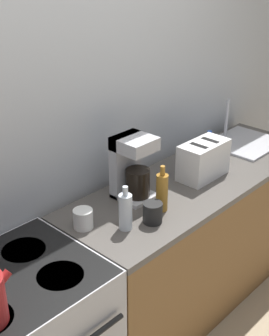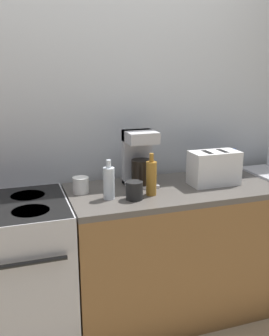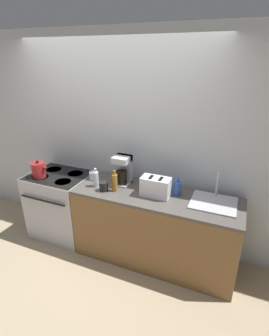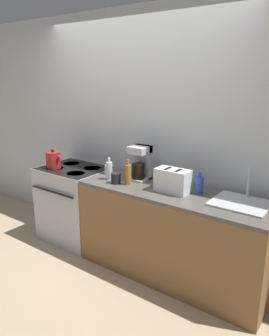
# 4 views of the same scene
# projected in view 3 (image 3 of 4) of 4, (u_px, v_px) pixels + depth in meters

# --- Properties ---
(ground_plane) EXTENTS (12.00, 12.00, 0.00)m
(ground_plane) POSITION_uv_depth(u_px,v_px,m) (94.00, 259.00, 3.22)
(ground_plane) COLOR tan
(wall_back) EXTENTS (8.00, 0.05, 2.60)m
(wall_back) POSITION_uv_depth(u_px,v_px,m) (116.00, 142.00, 3.28)
(wall_back) COLOR silver
(wall_back) RESTS_ON ground_plane
(stove) EXTENTS (0.77, 0.66, 0.88)m
(stove) POSITION_uv_depth(u_px,v_px,m) (62.00, 204.00, 3.54)
(stove) COLOR #B7B7BC
(stove) RESTS_ON ground_plane
(counter_block) EXTENTS (1.87, 0.61, 0.88)m
(counter_block) POSITION_uv_depth(u_px,v_px,m) (155.00, 228.00, 3.06)
(counter_block) COLOR brown
(counter_block) RESTS_ON ground_plane
(kettle) EXTENTS (0.21, 0.17, 0.23)m
(kettle) POSITION_uv_depth(u_px,v_px,m) (39.00, 170.00, 3.28)
(kettle) COLOR maroon
(kettle) RESTS_ON stove
(toaster) EXTENTS (0.31, 0.17, 0.22)m
(toaster) POSITION_uv_depth(u_px,v_px,m) (156.00, 187.00, 2.83)
(toaster) COLOR white
(toaster) RESTS_ON counter_block
(coffee_maker) EXTENTS (0.19, 0.20, 0.35)m
(coffee_maker) POSITION_uv_depth(u_px,v_px,m) (123.00, 170.00, 3.09)
(coffee_maker) COLOR #B7B7BC
(coffee_maker) RESTS_ON counter_block
(sink_tray) EXTENTS (0.46, 0.41, 0.28)m
(sink_tray) POSITION_uv_depth(u_px,v_px,m) (214.00, 202.00, 2.72)
(sink_tray) COLOR #B7B7BC
(sink_tray) RESTS_ON counter_block
(bottle_clear) EXTENTS (0.07, 0.07, 0.23)m
(bottle_clear) POSITION_uv_depth(u_px,v_px,m) (96.00, 179.00, 3.04)
(bottle_clear) COLOR silver
(bottle_clear) RESTS_ON counter_block
(bottle_blue) EXTENTS (0.08, 0.08, 0.20)m
(bottle_blue) POSITION_uv_depth(u_px,v_px,m) (177.00, 188.00, 2.86)
(bottle_blue) COLOR #2D56B7
(bottle_blue) RESTS_ON counter_block
(bottle_amber) EXTENTS (0.06, 0.06, 0.25)m
(bottle_amber) POSITION_uv_depth(u_px,v_px,m) (115.00, 183.00, 2.94)
(bottle_amber) COLOR #9E6B23
(bottle_amber) RESTS_ON counter_block
(cup_black) EXTENTS (0.10, 0.10, 0.11)m
(cup_black) POSITION_uv_depth(u_px,v_px,m) (104.00, 186.00, 2.96)
(cup_black) COLOR black
(cup_black) RESTS_ON counter_block
(cup_white) EXTENTS (0.10, 0.10, 0.10)m
(cup_white) POSITION_uv_depth(u_px,v_px,m) (93.00, 176.00, 3.24)
(cup_white) COLOR white
(cup_white) RESTS_ON counter_block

